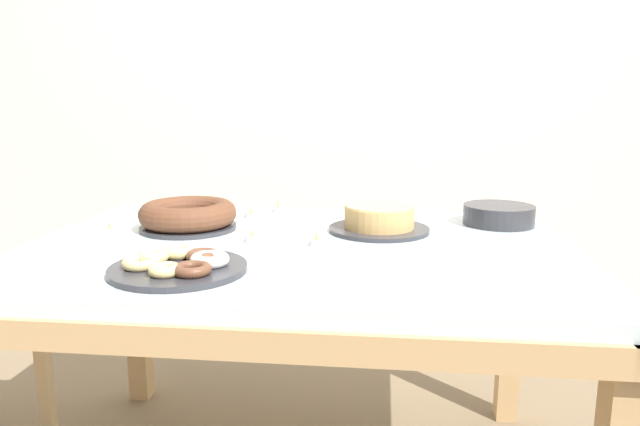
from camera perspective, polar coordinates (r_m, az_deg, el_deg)
wall_back at (r=3.30m, az=2.62°, el=14.73°), size 8.00×0.10×2.60m
dining_table at (r=1.53m, az=-2.24°, el=-6.16°), size 1.45×1.02×0.72m
cake_chocolate_round at (r=1.64m, az=5.94°, el=-0.68°), size 0.29×0.29×0.08m
cake_golden_bundt at (r=1.70m, az=-13.06°, el=-0.24°), size 0.28×0.28×0.08m
pastry_platter at (r=1.29m, az=-13.94°, el=-5.07°), size 0.30×0.30×0.04m
plate_stack at (r=1.80m, az=17.43°, el=-0.18°), size 0.21×0.21×0.06m
tealight_right_edge at (r=1.84m, az=-6.94°, el=-0.14°), size 0.04×0.04×0.04m
tealight_centre at (r=1.92m, az=-4.21°, el=0.39°), size 0.04×0.04×0.04m
tealight_near_front at (r=1.52m, az=-6.83°, el=-2.51°), size 0.04×0.04×0.04m
tealight_near_cakes at (r=1.48m, az=-0.33°, el=-2.88°), size 0.04×0.04×0.04m
tealight_left_edge at (r=1.71m, az=-20.32°, el=-1.64°), size 0.04×0.04×0.04m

